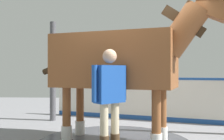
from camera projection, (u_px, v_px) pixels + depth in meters
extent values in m
cube|color=gray|center=(131.00, 140.00, 5.29)|extent=(16.00, 16.00, 0.02)
cube|color=silver|center=(145.00, 100.00, 7.40)|extent=(5.15, 1.67, 1.11)
cube|color=#1E4C99|center=(145.00, 78.00, 7.40)|extent=(5.16, 1.69, 0.06)
cube|color=#1E4C99|center=(145.00, 118.00, 7.40)|extent=(5.15, 1.67, 0.12)
cylinder|color=#4C4C51|center=(53.00, 71.00, 7.33)|extent=(0.16, 0.16, 2.68)
cube|color=brown|center=(114.00, 61.00, 5.14)|extent=(2.48, 1.65, 1.01)
cylinder|color=brown|center=(162.00, 115.00, 5.09)|extent=(0.16, 0.16, 1.03)
cylinder|color=silver|center=(162.00, 134.00, 5.09)|extent=(0.20, 0.20, 0.29)
cylinder|color=brown|center=(156.00, 120.00, 4.57)|extent=(0.16, 0.16, 1.03)
cylinder|color=brown|center=(80.00, 110.00, 5.71)|extent=(0.16, 0.16, 1.03)
cylinder|color=silver|center=(80.00, 128.00, 5.71)|extent=(0.20, 0.20, 0.29)
cylinder|color=brown|center=(67.00, 114.00, 5.19)|extent=(0.16, 0.16, 1.03)
cylinder|color=silver|center=(67.00, 133.00, 5.19)|extent=(0.20, 0.20, 0.29)
cylinder|color=brown|center=(183.00, 30.00, 4.69)|extent=(0.98, 0.70, 1.00)
cube|color=#382819|center=(183.00, 21.00, 4.69)|extent=(0.75, 0.29, 0.61)
cube|color=brown|center=(213.00, 6.00, 4.52)|extent=(0.70, 0.46, 0.56)
cylinder|color=#382819|center=(58.00, 66.00, 5.58)|extent=(0.70, 0.32, 0.35)
cylinder|color=#C6B793|center=(104.00, 119.00, 4.21)|extent=(0.13, 0.13, 0.50)
cylinder|color=#C6B793|center=(115.00, 118.00, 4.35)|extent=(0.13, 0.13, 0.50)
cube|color=#19479E|center=(110.00, 84.00, 4.29)|extent=(0.51, 0.49, 0.59)
cylinder|color=#19479E|center=(95.00, 84.00, 4.10)|extent=(0.09, 0.09, 0.57)
cylinder|color=#19479E|center=(124.00, 83.00, 4.47)|extent=(0.09, 0.09, 0.57)
sphere|color=tan|center=(110.00, 56.00, 4.29)|extent=(0.23, 0.23, 0.23)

